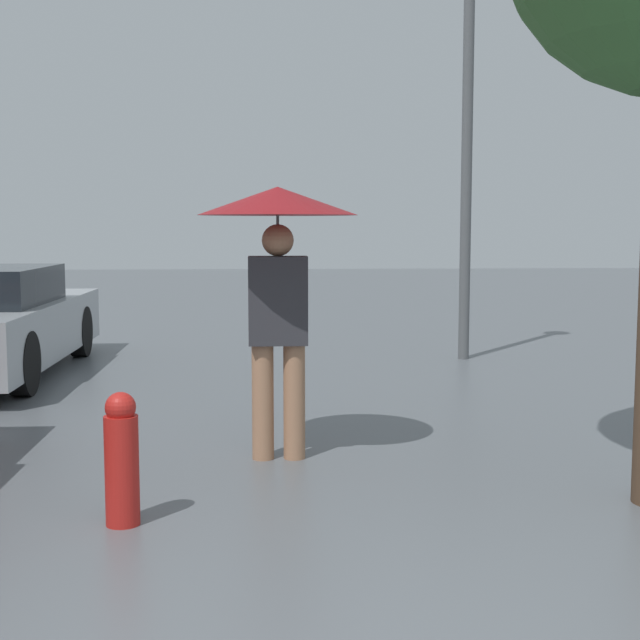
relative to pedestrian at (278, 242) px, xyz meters
The scene contains 3 objects.
pedestrian is the anchor object (origin of this frame).
street_lamp 5.36m from the pedestrian, 63.13° to the left, with size 0.38×0.38×4.90m.
fire_hydrant 1.93m from the pedestrian, 122.89° to the right, with size 0.18×0.18×0.72m.
Camera 1 is at (-0.23, -2.74, 1.59)m, focal length 50.00 mm.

